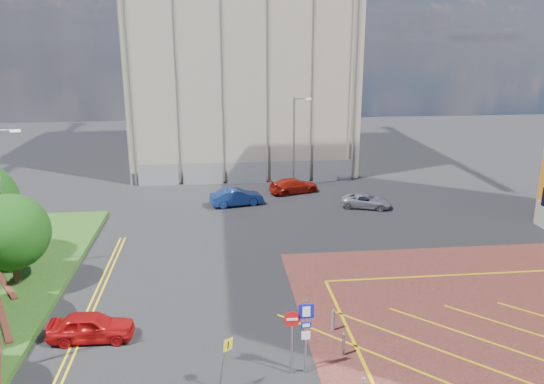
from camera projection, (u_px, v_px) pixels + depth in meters
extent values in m
cube|color=maroon|center=(4.00, 322.00, 24.53)|extent=(2.29, 4.27, 0.40)
cube|color=maroon|center=(5.00, 285.00, 28.21)|extent=(2.69, 4.06, 0.40)
cylinder|color=#3D2B1C|center=(16.00, 267.00, 28.00)|extent=(0.36, 0.36, 1.80)
sphere|color=#0B330B|center=(11.00, 232.00, 27.44)|extent=(4.00, 4.00, 4.00)
cylinder|color=#9EA0A8|center=(2.00, 201.00, 28.94)|extent=(0.16, 0.16, 8.00)
cylinder|color=#9EA0A8|center=(3.00, 130.00, 27.91)|extent=(1.20, 0.10, 0.10)
cube|color=silver|center=(15.00, 131.00, 27.98)|extent=(0.50, 0.15, 0.12)
cylinder|color=#9EA0A8|center=(294.00, 144.00, 46.20)|extent=(0.16, 0.16, 8.00)
cylinder|color=#9EA0A8|center=(301.00, 99.00, 45.18)|extent=(1.20, 0.10, 0.10)
cube|color=silver|center=(308.00, 99.00, 45.25)|extent=(0.50, 0.15, 0.12)
cylinder|color=#9EA0A8|center=(306.00, 337.00, 20.74)|extent=(0.10, 0.10, 3.20)
cube|color=#0A11B0|center=(306.00, 311.00, 20.39)|extent=(0.60, 0.04, 0.60)
cube|color=white|center=(306.00, 312.00, 20.37)|extent=(0.30, 0.02, 0.42)
cube|color=#0A11B0|center=(306.00, 325.00, 20.56)|extent=(0.40, 0.04, 0.25)
cube|color=white|center=(306.00, 325.00, 20.53)|extent=(0.28, 0.02, 0.14)
cube|color=white|center=(306.00, 335.00, 20.68)|extent=(0.35, 0.04, 0.35)
cylinder|color=#9EA0A8|center=(292.00, 344.00, 20.75)|extent=(0.08, 0.08, 2.70)
cylinder|color=red|center=(292.00, 319.00, 20.42)|extent=(0.64, 0.04, 0.64)
cube|color=white|center=(292.00, 319.00, 20.39)|extent=(0.44, 0.02, 0.10)
cylinder|color=#9EA0A8|center=(223.00, 366.00, 19.76)|extent=(0.38, 0.08, 2.19)
cube|color=yellow|center=(228.00, 345.00, 19.51)|extent=(0.39, 0.39, 0.51)
cylinder|color=#9EA0A8|center=(344.00, 346.00, 22.20)|extent=(0.14, 0.14, 0.90)
cylinder|color=black|center=(333.00, 321.00, 24.11)|extent=(0.14, 0.14, 0.90)
cube|color=#A99B8A|center=(240.00, 56.00, 55.28)|extent=(21.20, 19.20, 22.00)
cube|color=gray|center=(258.00, 172.00, 48.64)|extent=(21.60, 0.06, 2.00)
imported|color=#B40F10|center=(91.00, 326.00, 23.35)|extent=(3.76, 1.60, 1.27)
imported|color=navy|center=(237.00, 197.00, 42.15)|extent=(4.37, 2.32, 1.37)
imported|color=#AE1B0E|center=(294.00, 186.00, 45.61)|extent=(4.66, 3.02, 1.26)
imported|color=#B0AFB7|center=(366.00, 201.00, 41.64)|extent=(4.22, 2.90, 1.07)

